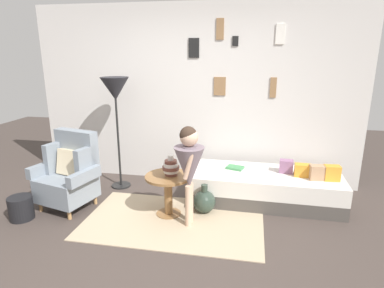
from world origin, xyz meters
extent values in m
plane|color=#423833|center=(0.00, 0.00, 0.00)|extent=(12.00, 12.00, 0.00)
cube|color=silver|center=(0.00, 1.95, 1.30)|extent=(4.80, 0.10, 2.60)
cube|color=black|center=(0.00, 1.90, 1.98)|extent=(0.15, 0.02, 0.27)
cube|color=beige|center=(0.00, 1.89, 1.98)|extent=(0.12, 0.01, 0.21)
cube|color=olive|center=(1.12, 1.90, 1.45)|extent=(0.09, 0.02, 0.28)
cube|color=gray|center=(1.12, 1.89, 1.45)|extent=(0.07, 0.01, 0.22)
cube|color=white|center=(1.16, 1.90, 2.16)|extent=(0.12, 0.02, 0.26)
cube|color=silver|center=(1.16, 1.89, 2.16)|extent=(0.09, 0.01, 0.20)
cube|color=olive|center=(0.38, 1.90, 1.46)|extent=(0.17, 0.02, 0.26)
cube|color=slate|center=(0.38, 1.89, 1.46)|extent=(0.13, 0.01, 0.20)
cube|color=black|center=(0.57, 1.90, 2.07)|extent=(0.08, 0.02, 0.13)
cube|color=slate|center=(0.57, 1.89, 2.07)|extent=(0.06, 0.01, 0.10)
cube|color=olive|center=(0.36, 1.90, 2.23)|extent=(0.10, 0.02, 0.28)
cube|color=silver|center=(0.36, 1.89, 2.23)|extent=(0.08, 0.01, 0.22)
cube|color=tan|center=(0.00, 0.57, 0.01)|extent=(2.08, 1.24, 0.01)
cylinder|color=tan|center=(-1.70, 0.51, 0.06)|extent=(0.04, 0.04, 0.12)
cylinder|color=tan|center=(-1.23, 0.39, 0.06)|extent=(0.04, 0.04, 0.12)
cylinder|color=tan|center=(-1.58, 0.94, 0.06)|extent=(0.04, 0.04, 0.12)
cylinder|color=tan|center=(-1.12, 0.82, 0.06)|extent=(0.04, 0.04, 0.12)
cube|color=gray|center=(-1.41, 0.67, 0.27)|extent=(0.72, 0.69, 0.30)
cube|color=gray|center=(-1.35, 0.89, 0.70)|extent=(0.62, 0.29, 0.55)
cube|color=gray|center=(-1.63, 0.83, 0.61)|extent=(0.16, 0.32, 0.39)
cube|color=gray|center=(-1.13, 0.69, 0.61)|extent=(0.16, 0.32, 0.39)
cube|color=gray|center=(-1.73, 0.73, 0.49)|extent=(0.21, 0.51, 0.14)
cube|color=gray|center=(-1.09, 0.56, 0.49)|extent=(0.21, 0.51, 0.14)
cube|color=beige|center=(-1.38, 0.76, 0.58)|extent=(0.39, 0.25, 0.33)
cube|color=#4C4742|center=(1.08, 1.32, 0.09)|extent=(1.92, 0.84, 0.18)
cube|color=silver|center=(1.08, 1.32, 0.29)|extent=(1.92, 0.84, 0.22)
cube|color=orange|center=(1.85, 1.21, 0.49)|extent=(0.19, 0.13, 0.19)
cube|color=tan|center=(1.68, 1.21, 0.49)|extent=(0.21, 0.14, 0.18)
cube|color=orange|center=(1.52, 1.28, 0.48)|extent=(0.21, 0.13, 0.16)
cube|color=gray|center=(1.32, 1.39, 0.49)|extent=(0.18, 0.13, 0.17)
cylinder|color=olive|center=(-0.10, 0.72, 0.01)|extent=(0.30, 0.30, 0.02)
cylinder|color=olive|center=(-0.10, 0.72, 0.25)|extent=(0.10, 0.10, 0.46)
cylinder|color=olive|center=(-0.10, 0.72, 0.50)|extent=(0.55, 0.55, 0.03)
cylinder|color=brown|center=(-0.07, 0.74, 0.53)|extent=(0.15, 0.15, 0.04)
cylinder|color=silver|center=(-0.07, 0.74, 0.57)|extent=(0.18, 0.18, 0.04)
cylinder|color=brown|center=(-0.07, 0.74, 0.61)|extent=(0.20, 0.20, 0.04)
cylinder|color=silver|center=(-0.07, 0.74, 0.64)|extent=(0.18, 0.18, 0.04)
cylinder|color=brown|center=(-0.07, 0.74, 0.68)|extent=(0.15, 0.15, 0.04)
cylinder|color=silver|center=(-0.07, 0.74, 0.73)|extent=(0.07, 0.07, 0.06)
cylinder|color=black|center=(-1.02, 1.44, 0.01)|extent=(0.28, 0.28, 0.02)
cylinder|color=black|center=(-1.02, 1.44, 0.77)|extent=(0.03, 0.03, 1.50)
cone|color=#232328|center=(-1.02, 1.44, 1.44)|extent=(0.39, 0.39, 0.32)
cylinder|color=#D8AD8E|center=(0.19, 0.49, 0.25)|extent=(0.07, 0.07, 0.49)
cylinder|color=#D8AD8E|center=(0.20, 0.59, 0.25)|extent=(0.07, 0.07, 0.49)
cone|color=slate|center=(0.20, 0.54, 0.70)|extent=(0.34, 0.34, 0.47)
cylinder|color=slate|center=(0.20, 0.54, 0.85)|extent=(0.17, 0.17, 0.18)
cylinder|color=#D8AD8E|center=(0.21, 0.42, 0.76)|extent=(0.13, 0.05, 0.32)
cylinder|color=#D8AD8E|center=(0.22, 0.66, 0.76)|extent=(0.13, 0.05, 0.32)
sphere|color=#D8AD8E|center=(0.20, 0.54, 1.04)|extent=(0.20, 0.20, 0.20)
sphere|color=#38281E|center=(0.19, 0.54, 1.07)|extent=(0.19, 0.19, 0.19)
cube|color=#468F56|center=(0.66, 1.41, 0.42)|extent=(0.26, 0.22, 0.03)
sphere|color=#2D3D33|center=(0.32, 0.86, 0.14)|extent=(0.28, 0.28, 0.28)
cylinder|color=#2D3D33|center=(0.32, 0.86, 0.32)|extent=(0.08, 0.08, 0.09)
cylinder|color=black|center=(-1.80, 0.29, 0.14)|extent=(0.28, 0.28, 0.28)
camera|label=1|loc=(0.85, -2.75, 1.92)|focal=30.20mm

